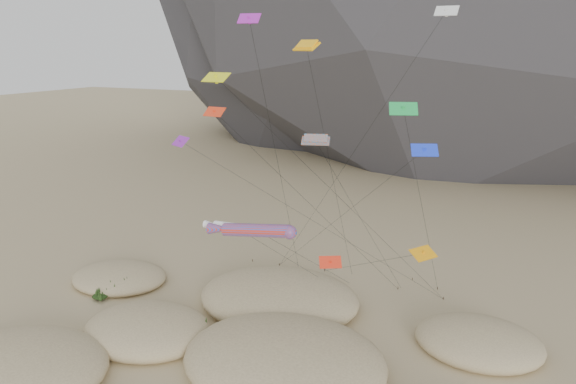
# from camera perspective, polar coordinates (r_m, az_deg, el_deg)

# --- Properties ---
(dunes) EXTENTS (50.59, 36.95, 4.12)m
(dunes) POSITION_cam_1_polar(r_m,az_deg,el_deg) (49.10, -4.50, -16.00)
(dunes) COLOR #CCB789
(dunes) RESTS_ON ground
(dune_grass) EXTENTS (41.65, 27.08, 1.53)m
(dune_grass) POSITION_cam_1_polar(r_m,az_deg,el_deg) (47.62, -3.67, -16.96)
(dune_grass) COLOR black
(dune_grass) RESTS_ON ground
(kite_stakes) EXTENTS (23.37, 4.88, 0.30)m
(kite_stakes) POSITION_cam_1_polar(r_m,az_deg,el_deg) (65.17, 6.59, -8.62)
(kite_stakes) COLOR #3F2D1E
(kite_stakes) RESTS_ON ground
(rainbow_tube_kite) EXTENTS (8.42, 16.45, 11.50)m
(rainbow_tube_kite) POSITION_cam_1_polar(r_m,az_deg,el_deg) (47.95, -3.56, -3.90)
(rainbow_tube_kite) COLOR red
(rainbow_tube_kite) RESTS_ON ground
(white_tube_kite) EXTENTS (8.64, 13.97, 10.97)m
(white_tube_kite) POSITION_cam_1_polar(r_m,az_deg,el_deg) (49.54, -5.50, -3.62)
(white_tube_kite) COLOR white
(white_tube_kite) RESTS_ON ground
(orange_parafoil) EXTENTS (2.87, 12.11, 26.31)m
(orange_parafoil) POSITION_cam_1_polar(r_m,az_deg,el_deg) (51.48, 1.95, 14.34)
(orange_parafoil) COLOR #F8AB0D
(orange_parafoil) RESTS_ON ground
(multi_parafoil) EXTENTS (6.35, 13.95, 18.51)m
(multi_parafoil) POSITION_cam_1_polar(r_m,az_deg,el_deg) (47.98, 2.95, 5.10)
(multi_parafoil) COLOR #FF591A
(multi_parafoil) RESTS_ON ground
(delta_kites) EXTENTS (25.30, 21.26, 28.71)m
(delta_kites) POSITION_cam_1_polar(r_m,az_deg,el_deg) (46.85, 3.16, 5.62)
(delta_kites) COLOR yellow
(delta_kites) RESTS_ON ground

